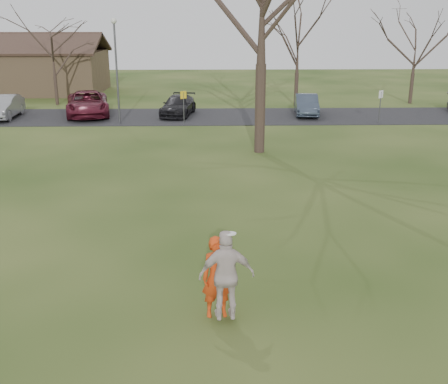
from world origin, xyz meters
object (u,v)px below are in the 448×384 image
Objects in this scene: catching_play at (227,275)px; car_3 at (178,106)px; car_1 at (3,107)px; car_2 at (88,104)px; lamp_post at (116,58)px; player_defender at (217,277)px; car_5 at (307,105)px; big_tree at (262,0)px.

car_3 is at bearing 95.50° from catching_play.
catching_play is at bearing -63.86° from car_1.
car_3 is (11.29, 0.75, -0.08)m from car_1.
car_1 is at bearing 176.56° from car_2.
lamp_post is at bearing -131.72° from car_3.
car_5 is (6.32, 25.43, -0.19)m from player_defender.
big_tree reaches higher than car_5.
catching_play is at bearing -97.57° from big_tree.
player_defender reaches higher than car_2.
car_3 is at bearing 39.43° from lamp_post.
car_2 is at bearing 108.22° from catching_play.
lamp_post reaches higher than catching_play.
lamp_post is (7.83, -2.09, 3.19)m from car_1.
big_tree reaches higher than catching_play.
car_3 is 1.08× the size of car_5.
catching_play reaches higher than car_5.
car_1 is at bearing -172.05° from car_5.
lamp_post reaches higher than car_1.
player_defender is 0.41× the size of car_1.
catching_play is at bearing -75.65° from car_3.
car_5 is 0.66× the size of lamp_post.
lamp_post reaches higher than car_2.
car_5 is (19.90, 0.68, -0.05)m from car_1.
car_5 is (8.61, -0.07, 0.03)m from car_3.
car_2 is at bearing 6.24° from car_1.
big_tree is at bearing -56.95° from car_2.
player_defender is 0.40m from catching_play.
car_1 is 28.58m from catching_play.
big_tree is (2.25, 15.16, 6.08)m from player_defender.
lamp_post is 11.38m from big_tree.
car_3 is 25.92m from catching_play.
big_tree is (15.83, -9.59, 6.22)m from car_1.
car_1 reaches higher than car_5.
car_1 is at bearing 148.78° from big_tree.
big_tree is at bearing -43.15° from lamp_post.
car_1 is at bearing 111.35° from player_defender.
car_2 reaches higher than car_3.
catching_play reaches higher than car_1.
car_1 is 0.99× the size of car_3.
car_3 is 8.61m from car_5.
car_5 is 12.80m from lamp_post.
big_tree is at bearing -57.47° from car_3.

